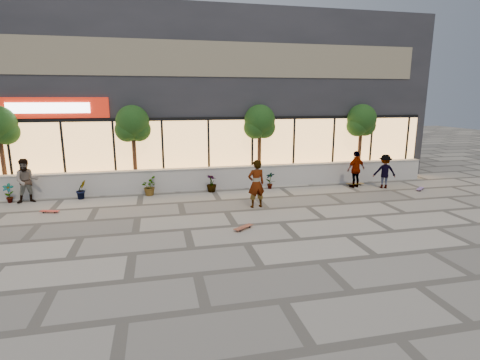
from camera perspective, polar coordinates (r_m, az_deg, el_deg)
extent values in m
plane|color=#A59E8F|center=(11.24, 1.01, -9.70)|extent=(80.00, 80.00, 0.00)
cube|color=#BAB8B1|center=(17.69, -4.30, 0.22)|extent=(22.00, 0.35, 1.00)
cube|color=#B2AFA8|center=(17.59, -4.33, 1.87)|extent=(22.00, 0.42, 0.04)
cube|color=#26272B|center=(22.75, -6.51, 12.40)|extent=(24.00, 9.00, 8.50)
cube|color=#F7B263|center=(18.44, -4.80, 4.49)|extent=(23.04, 0.05, 3.00)
cube|color=black|center=(18.26, -4.88, 9.30)|extent=(23.04, 0.08, 0.15)
cube|color=red|center=(18.62, -27.11, 9.76)|extent=(5.00, 0.10, 0.90)
cube|color=white|center=(18.55, -27.16, 9.75)|extent=(3.40, 0.06, 0.45)
cube|color=brown|center=(18.35, -5.06, 17.91)|extent=(21.60, 0.05, 1.60)
imported|color=#133A12|center=(18.05, -31.79, -1.71)|extent=(0.43, 0.29, 0.81)
imported|color=#133A12|center=(17.31, -23.03, -1.35)|extent=(0.57, 0.57, 0.81)
imported|color=#133A12|center=(17.01, -13.73, -0.94)|extent=(0.68, 0.77, 0.81)
imported|color=#133A12|center=(17.17, -4.36, -0.49)|extent=(0.64, 0.64, 0.81)
imported|color=#133A12|center=(17.77, 4.61, -0.05)|extent=(0.46, 0.35, 0.81)
cylinder|color=#4C2E1B|center=(19.16, -32.42, 2.65)|extent=(0.18, 0.18, 3.24)
sphere|color=#133A12|center=(19.00, -32.08, 6.25)|extent=(1.10, 1.10, 1.10)
cylinder|color=#4C2E1B|center=(18.04, -15.78, 3.63)|extent=(0.18, 0.18, 3.24)
sphere|color=#133A12|center=(17.88, -16.07, 8.54)|extent=(1.50, 1.50, 1.50)
sphere|color=#133A12|center=(17.87, -16.81, 7.33)|extent=(1.10, 1.10, 1.10)
sphere|color=#133A12|center=(17.94, -15.19, 7.45)|extent=(1.10, 1.10, 1.10)
cylinder|color=#4C2E1B|center=(18.68, 2.96, 4.37)|extent=(0.18, 0.18, 3.24)
sphere|color=#133A12|center=(18.52, 3.02, 9.12)|extent=(1.50, 1.50, 1.50)
sphere|color=#133A12|center=(18.43, 2.29, 7.99)|extent=(1.10, 1.10, 1.10)
sphere|color=#133A12|center=(18.66, 3.71, 8.03)|extent=(1.10, 1.10, 1.10)
cylinder|color=#4C2E1B|center=(20.82, 17.76, 4.63)|extent=(0.18, 0.18, 3.24)
sphere|color=#133A12|center=(20.68, 18.05, 8.88)|extent=(1.50, 1.50, 1.50)
sphere|color=#133A12|center=(20.54, 17.44, 7.89)|extent=(1.10, 1.10, 1.10)
sphere|color=#133A12|center=(20.88, 18.51, 7.89)|extent=(1.10, 1.10, 1.10)
imported|color=silver|center=(14.60, 2.48, -0.58)|extent=(0.75, 0.54, 1.90)
imported|color=#9A7E63|center=(17.56, -29.74, -0.11)|extent=(1.04, 0.90, 1.83)
imported|color=white|center=(18.73, 17.25, 1.57)|extent=(1.11, 0.69, 1.77)
imported|color=maroon|center=(19.06, 21.17, 1.24)|extent=(1.18, 0.90, 1.62)
cube|color=brown|center=(12.37, 0.53, -7.17)|extent=(0.75, 0.62, 0.02)
cylinder|color=black|center=(12.60, 1.02, -7.07)|extent=(0.06, 0.06, 0.06)
cylinder|color=black|center=(12.51, 1.51, -7.21)|extent=(0.06, 0.06, 0.06)
cylinder|color=black|center=(12.26, -0.47, -7.63)|extent=(0.06, 0.06, 0.06)
cylinder|color=black|center=(12.17, 0.02, -7.78)|extent=(0.06, 0.06, 0.06)
cube|color=red|center=(15.80, -27.00, -4.21)|extent=(0.73, 0.38, 0.02)
cylinder|color=black|center=(15.76, -26.19, -4.37)|extent=(0.06, 0.04, 0.05)
cylinder|color=black|center=(15.66, -26.42, -4.50)|extent=(0.06, 0.04, 0.05)
cylinder|color=black|center=(15.98, -27.53, -4.29)|extent=(0.06, 0.04, 0.05)
cylinder|color=black|center=(15.88, -27.77, -4.41)|extent=(0.06, 0.04, 0.05)
cube|color=olive|center=(19.31, 17.11, -0.50)|extent=(0.88, 0.29, 0.02)
cylinder|color=black|center=(19.50, 17.71, -0.61)|extent=(0.06, 0.04, 0.06)
cylinder|color=black|center=(19.37, 17.91, -0.71)|extent=(0.06, 0.04, 0.06)
cylinder|color=black|center=(19.28, 16.29, -0.66)|extent=(0.06, 0.04, 0.06)
cylinder|color=black|center=(19.14, 16.48, -0.77)|extent=(0.06, 0.04, 0.06)
cube|color=#6D5296|center=(19.42, 25.76, -1.16)|extent=(0.71, 0.63, 0.02)
cylinder|color=black|center=(19.67, 25.70, -1.17)|extent=(0.06, 0.06, 0.05)
cylinder|color=black|center=(19.64, 26.09, -1.22)|extent=(0.06, 0.06, 0.05)
cylinder|color=black|center=(19.23, 25.39, -1.43)|extent=(0.06, 0.06, 0.05)
cylinder|color=black|center=(19.20, 25.78, -1.48)|extent=(0.06, 0.06, 0.05)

